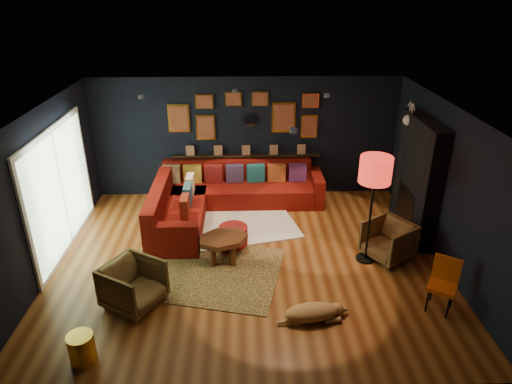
{
  "coord_description": "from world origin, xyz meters",
  "views": [
    {
      "loc": [
        -0.09,
        -6.62,
        4.37
      ],
      "look_at": [
        0.14,
        0.3,
        1.15
      ],
      "focal_mm": 32.0,
      "sensor_mm": 36.0,
      "label": 1
    }
  ],
  "objects_px": {
    "sectional": "(217,198)",
    "coffee_table": "(223,241)",
    "dog": "(312,310)",
    "pouf": "(233,235)",
    "floor_lamp": "(375,174)",
    "gold_stool": "(82,349)",
    "armchair_right": "(389,239)",
    "orange_chair": "(444,280)",
    "armchair_left": "(133,283)"
  },
  "relations": [
    {
      "from": "sectional",
      "to": "coffee_table",
      "type": "bearing_deg",
      "value": -84.11
    },
    {
      "from": "dog",
      "to": "coffee_table",
      "type": "bearing_deg",
      "value": 122.12
    },
    {
      "from": "pouf",
      "to": "floor_lamp",
      "type": "height_order",
      "value": "floor_lamp"
    },
    {
      "from": "sectional",
      "to": "pouf",
      "type": "distance_m",
      "value": 1.36
    },
    {
      "from": "gold_stool",
      "to": "armchair_right",
      "type": "bearing_deg",
      "value": 26.49
    },
    {
      "from": "armchair_right",
      "to": "orange_chair",
      "type": "height_order",
      "value": "orange_chair"
    },
    {
      "from": "orange_chair",
      "to": "dog",
      "type": "xyz_separation_m",
      "value": [
        -1.92,
        -0.23,
        -0.29
      ]
    },
    {
      "from": "sectional",
      "to": "armchair_left",
      "type": "xyz_separation_m",
      "value": [
        -1.08,
        -2.94,
        0.06
      ]
    },
    {
      "from": "orange_chair",
      "to": "floor_lamp",
      "type": "height_order",
      "value": "floor_lamp"
    },
    {
      "from": "armchair_right",
      "to": "dog",
      "type": "height_order",
      "value": "armchair_right"
    },
    {
      "from": "armchair_left",
      "to": "dog",
      "type": "relative_size",
      "value": 0.72
    },
    {
      "from": "coffee_table",
      "to": "orange_chair",
      "type": "bearing_deg",
      "value": -22.35
    },
    {
      "from": "coffee_table",
      "to": "dog",
      "type": "relative_size",
      "value": 0.99
    },
    {
      "from": "pouf",
      "to": "orange_chair",
      "type": "relative_size",
      "value": 0.64
    },
    {
      "from": "armchair_left",
      "to": "coffee_table",
      "type": "bearing_deg",
      "value": -17.91
    },
    {
      "from": "sectional",
      "to": "coffee_table",
      "type": "relative_size",
      "value": 3.25
    },
    {
      "from": "gold_stool",
      "to": "dog",
      "type": "relative_size",
      "value": 0.39
    },
    {
      "from": "pouf",
      "to": "gold_stool",
      "type": "bearing_deg",
      "value": -124.14
    },
    {
      "from": "coffee_table",
      "to": "pouf",
      "type": "height_order",
      "value": "coffee_table"
    },
    {
      "from": "armchair_left",
      "to": "dog",
      "type": "height_order",
      "value": "armchair_left"
    },
    {
      "from": "armchair_left",
      "to": "gold_stool",
      "type": "relative_size",
      "value": 1.86
    },
    {
      "from": "sectional",
      "to": "dog",
      "type": "bearing_deg",
      "value": -66.29
    },
    {
      "from": "floor_lamp",
      "to": "pouf",
      "type": "bearing_deg",
      "value": 166.41
    },
    {
      "from": "sectional",
      "to": "pouf",
      "type": "relative_size",
      "value": 6.57
    },
    {
      "from": "sectional",
      "to": "orange_chair",
      "type": "relative_size",
      "value": 4.22
    },
    {
      "from": "sectional",
      "to": "armchair_right",
      "type": "relative_size",
      "value": 4.65
    },
    {
      "from": "armchair_right",
      "to": "dog",
      "type": "distance_m",
      "value": 2.2
    },
    {
      "from": "sectional",
      "to": "coffee_table",
      "type": "distance_m",
      "value": 1.83
    },
    {
      "from": "floor_lamp",
      "to": "orange_chair",
      "type": "bearing_deg",
      "value": -58.81
    },
    {
      "from": "armchair_right",
      "to": "floor_lamp",
      "type": "relative_size",
      "value": 0.39
    },
    {
      "from": "coffee_table",
      "to": "armchair_left",
      "type": "distance_m",
      "value": 1.69
    },
    {
      "from": "armchair_left",
      "to": "floor_lamp",
      "type": "distance_m",
      "value": 4.05
    },
    {
      "from": "orange_chair",
      "to": "sectional",
      "type": "bearing_deg",
      "value": 170.7
    },
    {
      "from": "orange_chair",
      "to": "dog",
      "type": "distance_m",
      "value": 1.95
    },
    {
      "from": "gold_stool",
      "to": "dog",
      "type": "xyz_separation_m",
      "value": [
        2.98,
        0.68,
        -0.02
      ]
    },
    {
      "from": "armchair_right",
      "to": "sectional",
      "type": "bearing_deg",
      "value": -153.4
    },
    {
      "from": "armchair_right",
      "to": "floor_lamp",
      "type": "xyz_separation_m",
      "value": [
        -0.39,
        -0.07,
        1.23
      ]
    },
    {
      "from": "pouf",
      "to": "armchair_left",
      "type": "distance_m",
      "value": 2.17
    },
    {
      "from": "armchair_left",
      "to": "armchair_right",
      "type": "relative_size",
      "value": 1.04
    },
    {
      "from": "gold_stool",
      "to": "pouf",
      "type": "bearing_deg",
      "value": 55.86
    },
    {
      "from": "gold_stool",
      "to": "dog",
      "type": "distance_m",
      "value": 3.06
    },
    {
      "from": "armchair_right",
      "to": "orange_chair",
      "type": "relative_size",
      "value": 0.91
    },
    {
      "from": "coffee_table",
      "to": "gold_stool",
      "type": "relative_size",
      "value": 2.56
    },
    {
      "from": "armchair_right",
      "to": "armchair_left",
      "type": "bearing_deg",
      "value": -107.03
    },
    {
      "from": "armchair_right",
      "to": "orange_chair",
      "type": "distance_m",
      "value": 1.4
    },
    {
      "from": "coffee_table",
      "to": "floor_lamp",
      "type": "relative_size",
      "value": 0.56
    },
    {
      "from": "armchair_left",
      "to": "orange_chair",
      "type": "distance_m",
      "value": 4.48
    },
    {
      "from": "dog",
      "to": "sectional",
      "type": "bearing_deg",
      "value": 106.03
    },
    {
      "from": "sectional",
      "to": "floor_lamp",
      "type": "bearing_deg",
      "value": -35.31
    },
    {
      "from": "orange_chair",
      "to": "armchair_left",
      "type": "bearing_deg",
      "value": -149.16
    }
  ]
}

